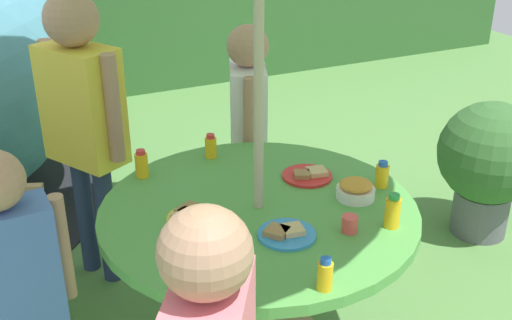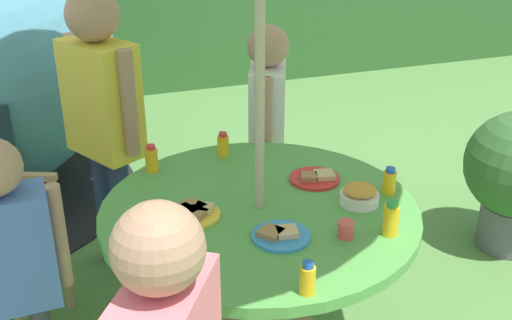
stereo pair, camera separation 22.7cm
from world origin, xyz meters
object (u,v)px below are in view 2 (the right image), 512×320
object	(u,v)px
juice_bottle_near_right	(308,279)
cup_near	(346,229)
child_in_white_shirt	(267,111)
juice_bottle_far_right	(152,159)
plate_far_left	(193,212)
juice_bottle_mid_right	(391,219)
plate_mid_left	(281,235)
juice_bottle_near_left	(224,145)
garden_table	(259,240)
plate_center_front	(316,178)
child_in_yellow_shirt	(102,99)
child_in_blue_shirt	(8,252)
snack_bowl	(359,195)
juice_bottle_center_back	(389,181)

from	to	relation	value
juice_bottle_near_right	cup_near	bearing A→B (deg)	44.79
child_in_white_shirt	juice_bottle_near_right	size ratio (longest dim) A/B	10.75
child_in_white_shirt	juice_bottle_far_right	distance (m)	0.73
plate_far_left	juice_bottle_mid_right	distance (m)	0.71
juice_bottle_far_right	plate_mid_left	bearing A→B (deg)	-63.66
plate_mid_left	juice_bottle_near_left	bearing A→B (deg)	89.78
garden_table	juice_bottle_far_right	xyz separation A→B (m)	(-0.33, 0.43, 0.20)
child_in_white_shirt	juice_bottle_near_right	distance (m)	1.37
plate_mid_left	cup_near	size ratio (longest dim) A/B	3.38
plate_center_front	juice_bottle_near_left	xyz separation A→B (m)	(-0.29, 0.36, 0.04)
child_in_yellow_shirt	juice_bottle_near_left	bearing A→B (deg)	24.37
plate_mid_left	juice_bottle_mid_right	distance (m)	0.39
child_in_blue_shirt	cup_near	xyz separation A→B (m)	(1.11, -0.25, 0.01)
plate_center_front	juice_bottle_near_left	bearing A→B (deg)	128.91
garden_table	plate_mid_left	world-z (taller)	plate_mid_left
child_in_white_shirt	juice_bottle_mid_right	size ratio (longest dim) A/B	9.17
garden_table	plate_mid_left	size ratio (longest dim) A/B	5.88
child_in_yellow_shirt	juice_bottle_mid_right	xyz separation A→B (m)	(0.84, -1.17, -0.14)
child_in_blue_shirt	plate_far_left	xyz separation A→B (m)	(0.64, 0.06, -0.00)
child_in_yellow_shirt	juice_bottle_near_left	distance (m)	0.61
snack_bowl	cup_near	size ratio (longest dim) A/B	2.46
snack_bowl	juice_bottle_center_back	distance (m)	0.15
garden_table	snack_bowl	distance (m)	0.42
juice_bottle_near_left	juice_bottle_far_right	bearing A→B (deg)	-170.13
plate_far_left	plate_center_front	size ratio (longest dim) A/B	0.97
child_in_white_shirt	juice_bottle_center_back	bearing A→B (deg)	35.57
plate_center_front	child_in_yellow_shirt	bearing A→B (deg)	137.31
plate_mid_left	cup_near	world-z (taller)	cup_near
plate_mid_left	juice_bottle_far_right	distance (m)	0.74
juice_bottle_far_right	cup_near	xyz separation A→B (m)	(0.54, -0.73, -0.03)
juice_bottle_center_back	plate_far_left	bearing A→B (deg)	174.38
child_in_blue_shirt	juice_bottle_center_back	distance (m)	1.41
juice_bottle_mid_right	plate_center_front	bearing A→B (deg)	99.49
garden_table	child_in_blue_shirt	bearing A→B (deg)	-177.05
juice_bottle_center_back	juice_bottle_mid_right	bearing A→B (deg)	-118.82
plate_far_left	juice_bottle_far_right	distance (m)	0.43
juice_bottle_far_right	juice_bottle_center_back	xyz separation A→B (m)	(0.84, -0.49, -0.01)
child_in_yellow_shirt	snack_bowl	size ratio (longest dim) A/B	9.35
snack_bowl	juice_bottle_center_back	world-z (taller)	juice_bottle_center_back
child_in_blue_shirt	plate_far_left	bearing A→B (deg)	2.49
child_in_yellow_shirt	cup_near	world-z (taller)	child_in_yellow_shirt
snack_bowl	juice_bottle_near_right	bearing A→B (deg)	-132.21
child_in_white_shirt	juice_bottle_far_right	size ratio (longest dim) A/B	9.94
juice_bottle_far_right	juice_bottle_center_back	bearing A→B (deg)	-30.29
child_in_blue_shirt	juice_bottle_near_left	distance (m)	1.04
garden_table	plate_far_left	distance (m)	0.30
child_in_yellow_shirt	snack_bowl	distance (m)	1.27
plate_center_front	child_in_white_shirt	bearing A→B (deg)	88.04
juice_bottle_center_back	plate_center_front	bearing A→B (deg)	139.44
plate_center_front	juice_bottle_center_back	world-z (taller)	juice_bottle_center_back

